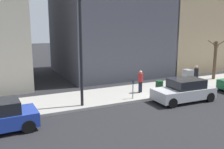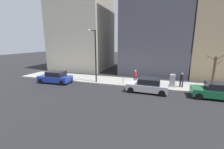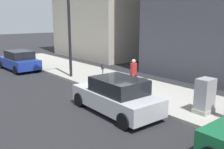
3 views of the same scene
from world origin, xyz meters
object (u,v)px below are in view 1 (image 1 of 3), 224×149
parked_car_silver (184,91)px  pedestrian_near_meter (196,74)px  parking_meter (133,87)px  bare_tree (215,59)px  utility_box (188,78)px  pedestrian_midblock (140,80)px  trash_bin (159,87)px  streetlamp (82,43)px

parked_car_silver → pedestrian_near_meter: bearing=-52.1°
parking_meter → bare_tree: 10.31m
bare_tree → pedestrian_near_meter: size_ratio=2.27×
utility_box → pedestrian_midblock: size_ratio=0.86×
parking_meter → pedestrian_midblock: pedestrian_midblock is taller
parked_car_silver → bare_tree: size_ratio=1.13×
bare_tree → pedestrian_near_meter: (-1.20, 3.41, -0.93)m
utility_box → pedestrian_midblock: (0.24, 4.34, 0.24)m
pedestrian_near_meter → parked_car_silver: bearing=-129.0°
utility_box → bare_tree: bearing=-73.5°
trash_bin → pedestrian_near_meter: bearing=-82.9°
utility_box → streetlamp: (-1.02, 9.24, 3.17)m
streetlamp → pedestrian_near_meter: (1.12, -10.23, -2.93)m
parked_car_silver → utility_box: bearing=-44.2°
pedestrian_midblock → streetlamp: bearing=166.6°
streetlamp → trash_bin: 7.06m
parked_car_silver → pedestrian_near_meter: 4.43m
parking_meter → pedestrian_midblock: bearing=-49.8°
bare_tree → pedestrian_near_meter: bearing=109.3°
bare_tree → trash_bin: bare_tree is taller
trash_bin → pedestrian_near_meter: (0.50, -4.08, 0.49)m
trash_bin → pedestrian_midblock: (0.64, 1.25, 0.49)m
trash_bin → utility_box: bearing=-82.6°
parking_meter → streetlamp: size_ratio=0.21×
utility_box → parked_car_silver: bearing=133.7°
bare_tree → pedestrian_midblock: (-1.06, 8.74, -0.93)m
streetlamp → pedestrian_midblock: streetlamp is taller
parked_car_silver → streetlamp: size_ratio=0.66×
parked_car_silver → pedestrian_midblock: (2.73, 1.75, 0.35)m
parking_meter → utility_box: bearing=-81.4°
utility_box → pedestrian_near_meter: 1.02m
bare_tree → pedestrian_midblock: bare_tree is taller
pedestrian_midblock → parking_meter: bearing=-167.6°
parking_meter → streetlamp: bearing=92.7°
bare_tree → pedestrian_midblock: size_ratio=2.27×
trash_bin → streetlamp: bearing=95.7°
bare_tree → parked_car_silver: bearing=118.5°
utility_box → trash_bin: size_ratio=1.59×
pedestrian_near_meter → parking_meter: bearing=-156.7°
bare_tree → pedestrian_near_meter: 3.73m
pedestrian_near_meter → streetlamp: bearing=-158.7°
parked_car_silver → utility_box: (2.48, -2.60, 0.11)m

